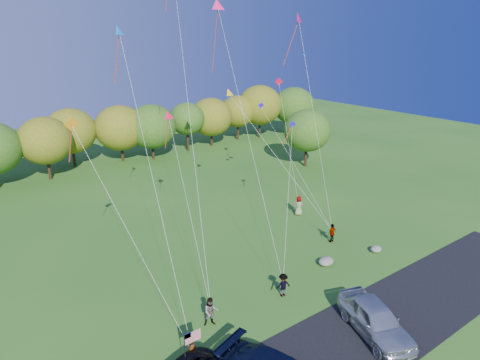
# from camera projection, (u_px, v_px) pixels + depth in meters

# --- Properties ---
(ground) EXTENTS (140.00, 140.00, 0.00)m
(ground) POSITION_uv_depth(u_px,v_px,m) (278.00, 320.00, 25.86)
(ground) COLOR #2B601B
(ground) RESTS_ON ground
(asphalt_lane) EXTENTS (44.00, 6.00, 0.06)m
(asphalt_lane) POSITION_uv_depth(u_px,v_px,m) (327.00, 358.00, 22.81)
(asphalt_lane) COLOR black
(asphalt_lane) RESTS_ON ground
(treeline) EXTENTS (76.27, 27.35, 8.60)m
(treeline) POSITION_uv_depth(u_px,v_px,m) (64.00, 138.00, 50.69)
(treeline) COLOR #392315
(treeline) RESTS_ON ground
(minivan_silver) EXTENTS (3.92, 5.98, 1.89)m
(minivan_silver) POSITION_uv_depth(u_px,v_px,m) (375.00, 319.00, 24.34)
(minivan_silver) COLOR #B2B7BE
(minivan_silver) RESTS_ON asphalt_lane
(flyer_a) EXTENTS (0.76, 0.70, 1.75)m
(flyer_a) POSITION_uv_depth(u_px,v_px,m) (193.00, 355.00, 21.82)
(flyer_a) COLOR #4C4C59
(flyer_a) RESTS_ON ground
(flyer_b) EXTENTS (1.09, 1.00, 1.81)m
(flyer_b) POSITION_uv_depth(u_px,v_px,m) (211.00, 312.00, 25.17)
(flyer_b) COLOR #4C4C59
(flyer_b) RESTS_ON ground
(flyer_c) EXTENTS (1.17, 0.86, 1.63)m
(flyer_c) POSITION_uv_depth(u_px,v_px,m) (283.00, 285.00, 28.01)
(flyer_c) COLOR #4C4C59
(flyer_c) RESTS_ON ground
(flyer_d) EXTENTS (0.96, 0.42, 1.61)m
(flyer_d) POSITION_uv_depth(u_px,v_px,m) (332.00, 233.00, 35.37)
(flyer_d) COLOR #4C4C59
(flyer_d) RESTS_ON ground
(flyer_e) EXTENTS (1.11, 1.01, 1.90)m
(flyer_e) POSITION_uv_depth(u_px,v_px,m) (299.00, 206.00, 40.59)
(flyer_e) COLOR #4C4C59
(flyer_e) RESTS_ON ground
(flag_assembly) EXTENTS (0.96, 0.62, 2.60)m
(flag_assembly) POSITION_uv_depth(u_px,v_px,m) (190.00, 343.00, 21.08)
(flag_assembly) COLOR black
(flag_assembly) RESTS_ON ground
(boulder_near) EXTENTS (1.24, 0.97, 0.62)m
(boulder_near) POSITION_uv_depth(u_px,v_px,m) (326.00, 261.00, 31.93)
(boulder_near) COLOR gray
(boulder_near) RESTS_ON ground
(boulder_far) EXTENTS (0.96, 0.80, 0.50)m
(boulder_far) POSITION_uv_depth(u_px,v_px,m) (376.00, 249.00, 33.90)
(boulder_far) COLOR gray
(boulder_far) RESTS_ON ground
(kites_aloft) EXTENTS (21.20, 9.84, 13.81)m
(kites_aloft) POSITION_uv_depth(u_px,v_px,m) (212.00, 36.00, 32.49)
(kites_aloft) COLOR #FF1C70
(kites_aloft) RESTS_ON ground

